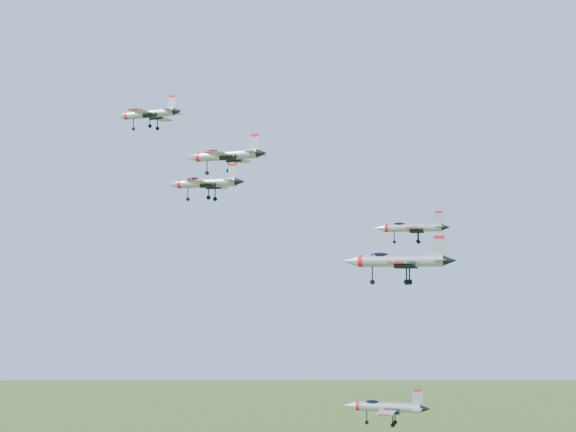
% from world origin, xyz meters
% --- Properties ---
extents(jet_lead, '(12.93, 10.66, 3.46)m').
position_xyz_m(jet_lead, '(-26.91, 7.46, 156.51)').
color(jet_lead, '#969AA1').
extents(jet_left_high, '(13.90, 11.47, 3.72)m').
position_xyz_m(jet_left_high, '(-9.02, 2.35, 147.54)').
color(jet_left_high, '#969AA1').
extents(jet_right_high, '(10.77, 8.94, 2.88)m').
position_xyz_m(jet_right_high, '(-0.70, -17.31, 140.78)').
color(jet_right_high, '#969AA1').
extents(jet_left_low, '(10.58, 8.91, 2.84)m').
position_xyz_m(jet_left_low, '(19.69, 4.27, 135.80)').
color(jet_left_low, '#969AA1').
extents(jet_right_low, '(13.51, 11.29, 3.61)m').
position_xyz_m(jet_right_low, '(23.18, -13.54, 130.86)').
color(jet_right_low, '#969AA1').
extents(jet_trail, '(10.99, 9.20, 2.94)m').
position_xyz_m(jet_trail, '(19.27, -6.40, 112.75)').
color(jet_trail, '#969AA1').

